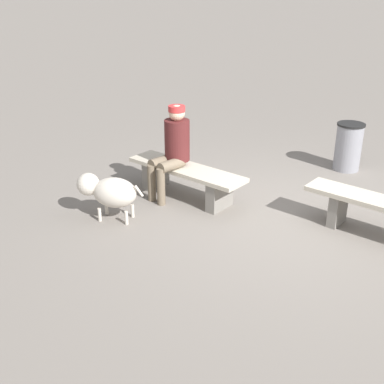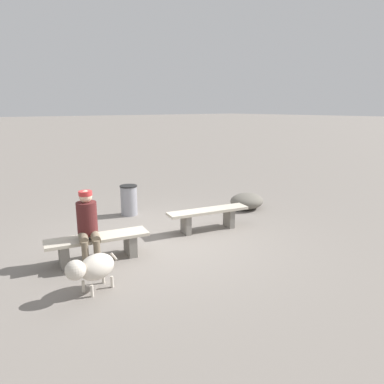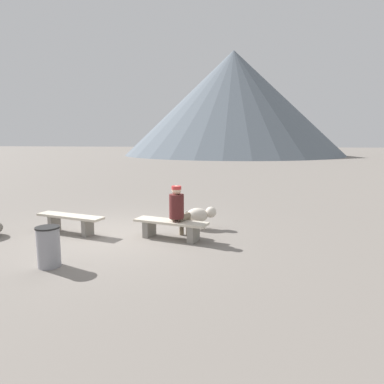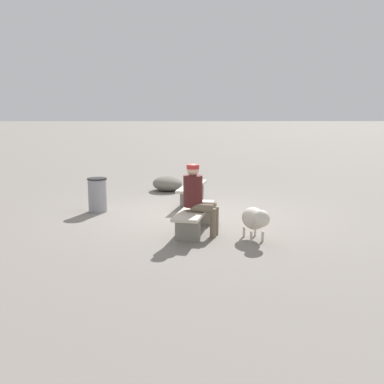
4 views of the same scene
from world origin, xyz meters
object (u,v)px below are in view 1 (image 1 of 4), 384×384
Objects in this scene: bench_right at (186,177)px; dog at (109,191)px; seated_person at (173,146)px; bench_left at (383,211)px; trash_bin at (348,147)px.

dog is (0.55, 1.03, 0.08)m from bench_right.
seated_person is 1.48× the size of dog.
bench_left is 2.56m from bench_right.
seated_person is 2.92m from trash_bin.
trash_bin is at bearing -56.61° from bench_left.
dog is (0.37, 0.99, -0.36)m from seated_person.
trash_bin is (0.78, -2.11, 0.04)m from bench_left.
seated_person reaches higher than bench_left.
dog reaches higher than bench_left.
bench_left is 2.49× the size of trash_bin.
bench_left is at bearing -174.16° from dog.
bench_left is 1.47× the size of seated_person.
bench_right is 1.43× the size of seated_person.
trash_bin reaches higher than dog.
seated_person is at bearing 25.47° from bench_right.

